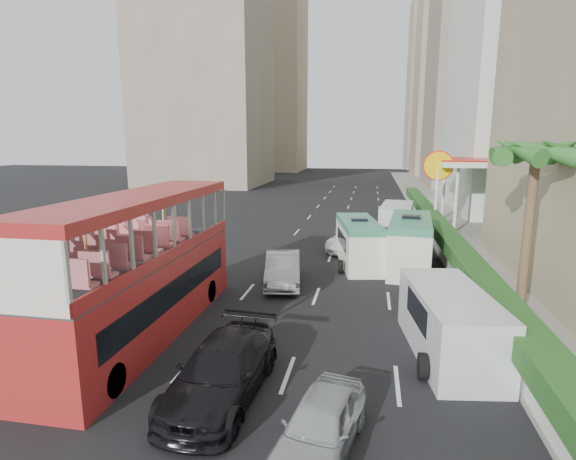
% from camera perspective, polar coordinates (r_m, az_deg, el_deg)
% --- Properties ---
extents(ground_plane, '(200.00, 200.00, 0.00)m').
position_cam_1_polar(ground_plane, '(15.81, 2.80, -14.51)').
color(ground_plane, black).
rests_on(ground_plane, ground).
extents(double_decker_bus, '(2.50, 11.00, 5.06)m').
position_cam_1_polar(double_decker_bus, '(16.73, -17.99, -4.35)').
color(double_decker_bus, '#A92121').
rests_on(double_decker_bus, ground).
extents(car_silver_lane_a, '(2.39, 4.84, 1.53)m').
position_cam_1_polar(car_silver_lane_a, '(22.10, -0.67, -6.84)').
color(car_silver_lane_a, '#B6B8BD').
rests_on(car_silver_lane_a, ground).
extents(car_silver_lane_b, '(2.23, 3.99, 1.28)m').
position_cam_1_polar(car_silver_lane_b, '(11.33, 4.07, -26.13)').
color(car_silver_lane_b, '#B6B8BD').
rests_on(car_silver_lane_b, ground).
extents(car_black, '(2.37, 5.30, 1.51)m').
position_cam_1_polar(car_black, '(13.25, -8.28, -20.11)').
color(car_black, black).
rests_on(car_black, ground).
extents(van_asset, '(3.29, 5.37, 1.39)m').
position_cam_1_polar(van_asset, '(29.02, 7.96, -2.53)').
color(van_asset, silver).
rests_on(van_asset, ground).
extents(minibus_near, '(2.92, 5.92, 2.51)m').
position_cam_1_polar(minibus_near, '(25.45, 8.93, -1.61)').
color(minibus_near, silver).
rests_on(minibus_near, ground).
extents(minibus_far, '(2.66, 6.45, 2.78)m').
position_cam_1_polar(minibus_far, '(25.23, 15.20, -1.67)').
color(minibus_far, silver).
rests_on(minibus_far, ground).
extents(panel_van_near, '(2.88, 5.63, 2.15)m').
position_cam_1_polar(panel_van_near, '(15.70, 19.81, -11.10)').
color(panel_van_near, silver).
rests_on(panel_van_near, ground).
extents(panel_van_far, '(2.81, 5.68, 2.19)m').
position_cam_1_polar(panel_van_far, '(34.69, 13.61, 1.38)').
color(panel_van_far, silver).
rests_on(panel_van_far, ground).
extents(sidewalk, '(6.00, 120.00, 0.18)m').
position_cam_1_polar(sidewalk, '(40.34, 20.52, 0.89)').
color(sidewalk, '#99968C').
rests_on(sidewalk, ground).
extents(kerb_wall, '(0.30, 44.00, 1.00)m').
position_cam_1_polar(kerb_wall, '(29.12, 18.81, -1.61)').
color(kerb_wall, silver).
rests_on(kerb_wall, sidewalk).
extents(hedge, '(1.10, 44.00, 0.70)m').
position_cam_1_polar(hedge, '(28.95, 18.92, 0.03)').
color(hedge, '#2D6626').
rests_on(hedge, kerb_wall).
extents(palm_tree, '(0.36, 0.36, 6.40)m').
position_cam_1_polar(palm_tree, '(19.39, 28.14, -0.46)').
color(palm_tree, brown).
rests_on(palm_tree, sidewalk).
extents(shell_station, '(6.50, 8.00, 5.50)m').
position_cam_1_polar(shell_station, '(38.23, 22.77, 4.22)').
color(shell_station, silver).
rests_on(shell_station, ground).
extents(tower_mid, '(16.00, 16.00, 50.00)m').
position_cam_1_polar(tower_mid, '(76.09, 24.66, 24.12)').
color(tower_mid, gray).
rests_on(tower_mid, ground).
extents(tower_far_a, '(14.00, 14.00, 44.00)m').
position_cam_1_polar(tower_far_a, '(98.47, 20.39, 19.46)').
color(tower_far_a, tan).
rests_on(tower_far_a, ground).
extents(tower_far_b, '(14.00, 14.00, 40.00)m').
position_cam_1_polar(tower_far_b, '(119.81, 18.50, 17.03)').
color(tower_far_b, gray).
rests_on(tower_far_b, ground).
extents(tower_left_a, '(18.00, 18.00, 52.00)m').
position_cam_1_polar(tower_left_a, '(76.23, -10.79, 25.64)').
color(tower_left_a, gray).
rests_on(tower_left_a, ground).
extents(tower_left_b, '(16.00, 16.00, 46.00)m').
position_cam_1_polar(tower_left_b, '(108.02, -2.57, 19.87)').
color(tower_left_b, tan).
rests_on(tower_left_b, ground).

